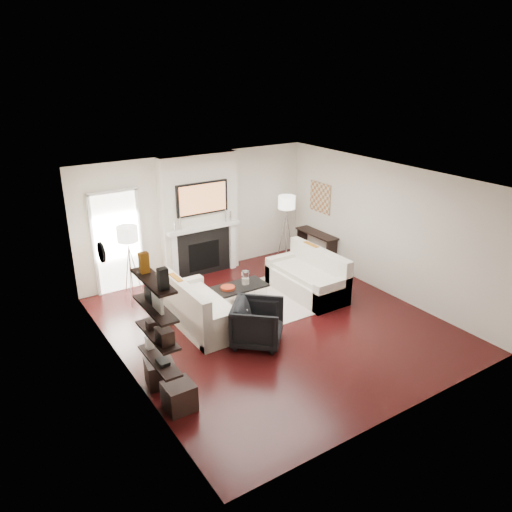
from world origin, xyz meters
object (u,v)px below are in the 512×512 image
loveseat_left_base (202,315)px  ottoman_near (160,372)px  lamp_left_shade (127,234)px  loveseat_right_base (306,284)px  armchair (258,321)px  lamp_right_shade (287,202)px  coffee_table (239,287)px

loveseat_left_base → ottoman_near: bearing=-137.3°
loveseat_left_base → lamp_left_shade: (-0.72, 1.60, 1.24)m
loveseat_right_base → ottoman_near: 3.97m
armchair → lamp_right_shade: (2.66, 2.83, 1.03)m
armchair → ottoman_near: (-1.86, -0.18, -0.22)m
loveseat_right_base → ottoman_near: loveseat_right_base is taller
lamp_left_shade → ottoman_near: lamp_left_shade is taller
coffee_table → lamp_right_shade: 2.83m
loveseat_right_base → coffee_table: same height
loveseat_right_base → ottoman_near: size_ratio=4.50×
coffee_table → lamp_right_shade: lamp_right_shade is taller
loveseat_right_base → coffee_table: size_ratio=1.64×
lamp_right_shade → loveseat_left_base: bearing=-150.9°
coffee_table → ottoman_near: 2.81m
loveseat_right_base → coffee_table: (-1.44, 0.31, 0.19)m
lamp_left_shade → lamp_right_shade: bearing=2.6°
ottoman_near → armchair: bearing=5.5°
armchair → loveseat_right_base: bearing=-18.4°
loveseat_left_base → armchair: bearing=-63.6°
lamp_left_shade → ottoman_near: size_ratio=1.00×
loveseat_right_base → lamp_left_shade: lamp_left_shade is taller
lamp_right_shade → ottoman_near: 5.57m
coffee_table → ottoman_near: bearing=-146.1°
loveseat_right_base → ottoman_near: bearing=-161.6°
coffee_table → loveseat_left_base: bearing=-161.7°
loveseat_left_base → lamp_right_shade: size_ratio=4.50×
loveseat_right_base → armchair: size_ratio=2.17×
armchair → lamp_right_shade: 4.01m
lamp_left_shade → coffee_table: bearing=-36.6°
loveseat_left_base → ottoman_near: (-1.34, -1.23, -0.01)m
loveseat_right_base → armchair: 2.20m
loveseat_right_base → coffee_table: 1.49m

